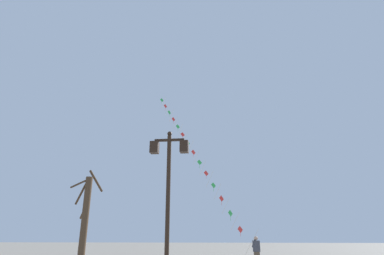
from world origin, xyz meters
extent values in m
cylinder|color=black|center=(-2.67, 8.04, 2.47)|extent=(0.14, 0.14, 4.95)
sphere|color=black|center=(-2.67, 8.04, 5.03)|extent=(0.16, 0.16, 0.16)
cube|color=black|center=(-2.67, 8.04, 4.80)|extent=(1.02, 0.08, 0.08)
cube|color=black|center=(-3.18, 8.04, 4.55)|extent=(0.28, 0.28, 0.40)
cube|color=beige|center=(-3.18, 8.04, 4.55)|extent=(0.19, 0.19, 0.30)
cube|color=black|center=(-2.16, 8.04, 4.55)|extent=(0.28, 0.28, 0.40)
cube|color=beige|center=(-2.16, 8.04, 4.55)|extent=(0.19, 0.19, 0.30)
cylinder|color=silver|center=(0.57, 19.20, 1.16)|extent=(1.09, 1.43, 1.97)
cylinder|color=silver|center=(-0.26, 20.30, 2.69)|extent=(0.62, 0.81, 1.11)
cylinder|color=silver|center=(-0.86, 21.08, 3.78)|extent=(0.62, 0.81, 1.11)
cylinder|color=silver|center=(-1.46, 21.87, 4.88)|extent=(0.62, 0.81, 1.11)
cylinder|color=silver|center=(-2.05, 22.66, 5.98)|extent=(0.62, 0.81, 1.11)
cylinder|color=silver|center=(-2.65, 23.44, 7.08)|extent=(0.62, 0.81, 1.11)
cylinder|color=silver|center=(-3.25, 24.23, 8.17)|extent=(0.62, 0.81, 1.11)
cylinder|color=silver|center=(-3.84, 25.02, 9.27)|extent=(0.62, 0.81, 1.11)
cylinder|color=silver|center=(-4.44, 25.80, 10.37)|extent=(0.62, 0.81, 1.11)
cylinder|color=silver|center=(-5.04, 26.59, 11.47)|extent=(0.62, 0.81, 1.11)
cylinder|color=silver|center=(-5.63, 27.38, 12.56)|extent=(0.62, 0.81, 1.11)
cylinder|color=silver|center=(-6.23, 28.16, 13.66)|extent=(0.62, 0.81, 1.11)
cylinder|color=silver|center=(-6.83, 28.95, 14.76)|extent=(0.62, 0.81, 1.11)
cylinder|color=silver|center=(-7.42, 29.73, 15.86)|extent=(0.62, 0.81, 1.11)
cube|color=red|center=(0.04, 19.90, 2.14)|extent=(0.36, 0.30, 0.46)
cylinder|color=red|center=(0.04, 19.90, 1.83)|extent=(0.05, 0.05, 0.26)
cube|color=green|center=(-0.56, 20.69, 3.24)|extent=(0.32, 0.34, 0.46)
cylinder|color=green|center=(-0.56, 20.69, 2.88)|extent=(0.03, 0.03, 0.34)
cube|color=red|center=(-1.16, 21.48, 4.33)|extent=(0.34, 0.32, 0.46)
cylinder|color=red|center=(-1.16, 21.48, 4.00)|extent=(0.03, 0.03, 0.30)
cube|color=green|center=(-1.75, 22.26, 5.43)|extent=(0.36, 0.31, 0.46)
cylinder|color=green|center=(-1.75, 22.26, 5.10)|extent=(0.04, 0.04, 0.29)
cube|color=red|center=(-2.35, 23.05, 6.53)|extent=(0.37, 0.30, 0.46)
cylinder|color=red|center=(-2.35, 23.05, 6.22)|extent=(0.02, 0.02, 0.26)
cube|color=green|center=(-2.95, 23.84, 7.63)|extent=(0.42, 0.21, 0.46)
cylinder|color=green|center=(-2.95, 23.84, 7.29)|extent=(0.02, 0.02, 0.30)
cube|color=red|center=(-3.54, 24.62, 8.72)|extent=(0.36, 0.30, 0.46)
cylinder|color=red|center=(-3.54, 24.62, 8.43)|extent=(0.03, 0.03, 0.22)
cube|color=green|center=(-4.14, 25.41, 9.82)|extent=(0.37, 0.29, 0.46)
cylinder|color=green|center=(-4.14, 25.41, 9.47)|extent=(0.04, 0.05, 0.33)
cube|color=red|center=(-4.74, 26.20, 10.92)|extent=(0.39, 0.25, 0.46)
cylinder|color=red|center=(-4.74, 26.20, 10.62)|extent=(0.03, 0.04, 0.23)
cube|color=green|center=(-5.34, 26.98, 12.01)|extent=(0.37, 0.28, 0.46)
cylinder|color=green|center=(-5.34, 26.98, 11.67)|extent=(0.04, 0.04, 0.33)
cube|color=red|center=(-5.93, 27.77, 13.11)|extent=(0.33, 0.33, 0.46)
cylinder|color=red|center=(-5.93, 27.77, 12.75)|extent=(0.04, 0.04, 0.35)
cube|color=green|center=(-6.53, 28.55, 14.21)|extent=(0.30, 0.36, 0.46)
cylinder|color=green|center=(-6.53, 28.55, 13.88)|extent=(0.02, 0.02, 0.29)
cube|color=red|center=(-7.13, 29.34, 15.31)|extent=(0.31, 0.35, 0.46)
cylinder|color=red|center=(-7.13, 29.34, 14.95)|extent=(0.03, 0.03, 0.35)
cube|color=green|center=(-7.72, 30.13, 16.40)|extent=(0.37, 0.29, 0.46)
cylinder|color=green|center=(-7.72, 30.13, 16.08)|extent=(0.02, 0.03, 0.29)
cube|color=#3F3F47|center=(0.80, 17.25, 1.18)|extent=(0.40, 0.45, 0.60)
sphere|color=tan|center=(0.80, 17.25, 1.60)|extent=(0.22, 0.22, 0.22)
cylinder|color=#3F3F47|center=(0.68, 17.44, 1.35)|extent=(0.28, 0.38, 0.50)
cylinder|color=#4C3826|center=(-7.13, 11.94, 2.16)|extent=(0.31, 0.31, 4.32)
cylinder|color=#4C3826|center=(-7.49, 12.47, 2.78)|extent=(0.81, 1.15, 0.58)
cylinder|color=#4C3826|center=(-6.95, 12.31, 4.19)|extent=(0.50, 0.86, 0.94)
cylinder|color=#4C3826|center=(-7.57, 11.95, 4.04)|extent=(0.91, 0.11, 0.45)
cylinder|color=#4C3826|center=(-7.49, 12.14, 3.72)|extent=(0.84, 0.54, 1.24)
camera|label=1|loc=(-0.81, -2.08, 1.68)|focal=29.41mm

